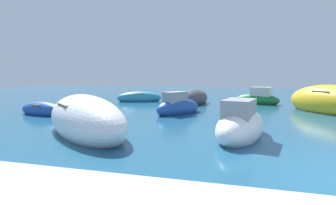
# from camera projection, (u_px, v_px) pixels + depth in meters

# --- Properties ---
(moored_boat_0) EXTENTS (3.30, 1.64, 0.93)m
(moored_boat_0) POSITION_uv_depth(u_px,v_px,m) (42.00, 110.00, 14.85)
(moored_boat_0) COLOR #1E479E
(moored_boat_0) RESTS_ON ground
(moored_boat_1) EXTENTS (2.23, 3.87, 1.70)m
(moored_boat_1) POSITION_uv_depth(u_px,v_px,m) (240.00, 126.00, 9.42)
(moored_boat_1) COLOR white
(moored_boat_1) RESTS_ON ground
(moored_boat_2) EXTENTS (5.15, 6.13, 2.12)m
(moored_boat_2) POSITION_uv_depth(u_px,v_px,m) (331.00, 103.00, 15.70)
(moored_boat_2) COLOR gold
(moored_boat_2) RESTS_ON ground
(moored_boat_3) EXTENTS (5.95, 5.52, 1.91)m
(moored_boat_3) POSITION_uv_depth(u_px,v_px,m) (85.00, 120.00, 10.11)
(moored_boat_3) COLOR white
(moored_boat_3) RESTS_ON ground
(moored_boat_4) EXTENTS (2.71, 3.40, 1.52)m
(moored_boat_4) POSITION_uv_depth(u_px,v_px,m) (178.00, 107.00, 15.26)
(moored_boat_4) COLOR #1E479E
(moored_boat_4) RESTS_ON ground
(moored_boat_6) EXTENTS (3.86, 2.48, 1.07)m
(moored_boat_6) POSITION_uv_depth(u_px,v_px,m) (139.00, 98.00, 22.18)
(moored_boat_6) COLOR teal
(moored_boat_6) RESTS_ON ground
(moored_boat_7) EXTENTS (3.47, 1.98, 1.51)m
(moored_boat_7) POSITION_uv_depth(u_px,v_px,m) (258.00, 99.00, 20.41)
(moored_boat_7) COLOR #197233
(moored_boat_7) RESTS_ON ground
(moored_boat_8) EXTENTS (2.46, 4.39, 1.41)m
(moored_boat_8) POSITION_uv_depth(u_px,v_px,m) (194.00, 99.00, 20.26)
(moored_boat_8) COLOR #3F3F47
(moored_boat_8) RESTS_ON ground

